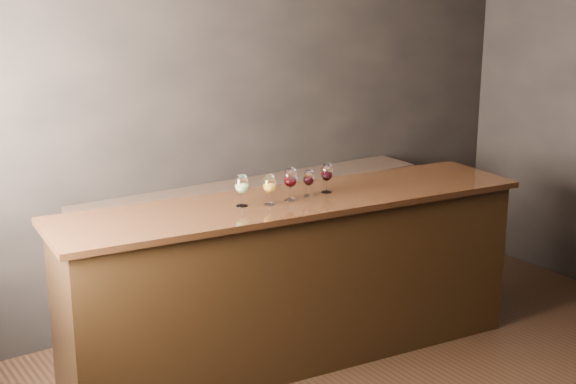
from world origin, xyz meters
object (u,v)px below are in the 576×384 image
bar_counter (294,282)px  glass_white (242,185)px  back_bar_shelf (256,248)px  glass_red_c (327,173)px  glass_amber (269,185)px  glass_red_a (290,179)px  glass_red_b (309,179)px

bar_counter → glass_white: size_ratio=15.33×
glass_white → bar_counter: bearing=-6.1°
back_bar_shelf → glass_white: size_ratio=14.03×
glass_red_c → bar_counter: bearing=-178.6°
back_bar_shelf → glass_amber: glass_amber is taller
bar_counter → glass_red_a: 0.71m
glass_red_a → back_bar_shelf: bearing=73.7°
glass_red_b → glass_white: bearing=175.3°
bar_counter → glass_white: (-0.37, 0.04, 0.71)m
back_bar_shelf → glass_red_b: 1.08m
glass_red_b → glass_red_c: (0.15, 0.01, 0.01)m
glass_amber → back_bar_shelf: bearing=64.0°
bar_counter → glass_red_a: size_ratio=14.63×
glass_amber → glass_red_c: size_ratio=0.99×
bar_counter → glass_red_a: glass_red_a is taller
back_bar_shelf → glass_red_c: size_ratio=14.52×
glass_amber → glass_red_a: glass_red_a is taller
glass_amber → glass_red_b: size_ratio=1.11×
glass_amber → glass_white: bearing=155.7°
back_bar_shelf → glass_red_b: (-0.08, -0.80, 0.72)m
bar_counter → glass_amber: size_ratio=16.00×
bar_counter → glass_white: glass_white is taller
glass_red_a → glass_red_b: size_ratio=1.21×
back_bar_shelf → glass_red_b: size_ratio=16.22×
glass_red_a → glass_red_c: size_ratio=1.09×
glass_red_b → glass_red_c: 0.15m
glass_amber → glass_red_a: size_ratio=0.91×
glass_red_b → glass_red_c: bearing=2.5°
back_bar_shelf → glass_white: 1.20m
glass_amber → glass_red_a: 0.17m
back_bar_shelf → glass_white: (-0.56, -0.76, 0.74)m
glass_white → glass_red_a: size_ratio=0.95×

